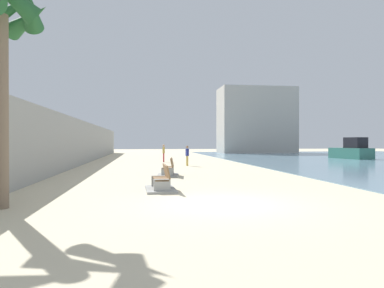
{
  "coord_description": "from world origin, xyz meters",
  "views": [
    {
      "loc": [
        -2.35,
        -10.38,
        1.85
      ],
      "look_at": [
        0.55,
        10.68,
        1.71
      ],
      "focal_mm": 33.5,
      "sensor_mm": 36.0,
      "label": 1
    }
  ],
  "objects_px": {
    "person_standing": "(164,152)",
    "bench_near": "(161,184)",
    "bench_far": "(168,172)",
    "person_walking": "(187,154)",
    "boat_mid_bay": "(352,151)"
  },
  "relations": [
    {
      "from": "bench_far",
      "to": "person_walking",
      "type": "bearing_deg",
      "value": 75.63
    },
    {
      "from": "bench_far",
      "to": "person_walking",
      "type": "height_order",
      "value": "person_walking"
    },
    {
      "from": "boat_mid_bay",
      "to": "person_walking",
      "type": "bearing_deg",
      "value": -156.12
    },
    {
      "from": "person_standing",
      "to": "boat_mid_bay",
      "type": "xyz_separation_m",
      "value": [
        20.13,
        3.07,
        -0.05
      ]
    },
    {
      "from": "bench_far",
      "to": "boat_mid_bay",
      "type": "xyz_separation_m",
      "value": [
        20.63,
        16.04,
        0.64
      ]
    },
    {
      "from": "person_standing",
      "to": "bench_near",
      "type": "bearing_deg",
      "value": -93.6
    },
    {
      "from": "bench_far",
      "to": "person_standing",
      "type": "bearing_deg",
      "value": 87.79
    },
    {
      "from": "person_standing",
      "to": "boat_mid_bay",
      "type": "distance_m",
      "value": 20.36
    },
    {
      "from": "bench_near",
      "to": "person_walking",
      "type": "bearing_deg",
      "value": 78.78
    },
    {
      "from": "bench_far",
      "to": "bench_near",
      "type": "bearing_deg",
      "value": -96.77
    },
    {
      "from": "bench_far",
      "to": "boat_mid_bay",
      "type": "bearing_deg",
      "value": 37.86
    },
    {
      "from": "bench_near",
      "to": "person_walking",
      "type": "height_order",
      "value": "person_walking"
    },
    {
      "from": "bench_far",
      "to": "boat_mid_bay",
      "type": "relative_size",
      "value": 0.45
    },
    {
      "from": "person_walking",
      "to": "boat_mid_bay",
      "type": "xyz_separation_m",
      "value": [
        18.64,
        8.25,
        -0.01
      ]
    },
    {
      "from": "person_walking",
      "to": "person_standing",
      "type": "relative_size",
      "value": 0.96
    }
  ]
}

